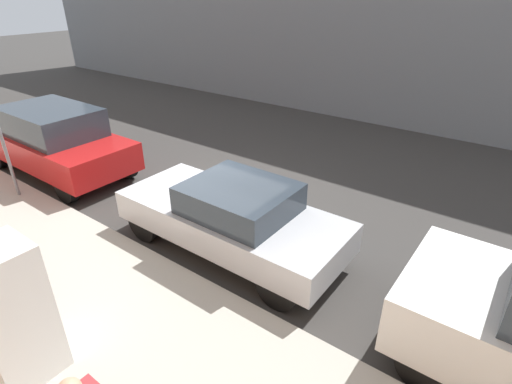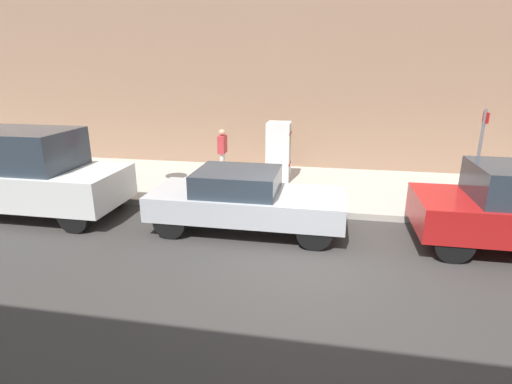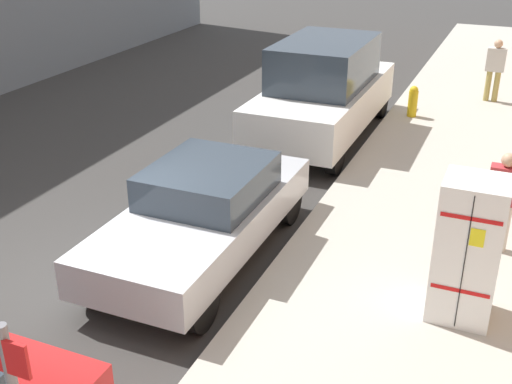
{
  "view_description": "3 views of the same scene",
  "coord_description": "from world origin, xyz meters",
  "px_view_note": "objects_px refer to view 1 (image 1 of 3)",
  "views": [
    {
      "loc": [
        -5.94,
        -5.56,
        4.51
      ],
      "look_at": [
        -0.85,
        -1.79,
        1.21
      ],
      "focal_mm": 28.0,
      "sensor_mm": 36.0,
      "label": 1
    },
    {
      "loc": [
        7.27,
        0.36,
        3.65
      ],
      "look_at": [
        -1.55,
        -1.29,
        0.8
      ],
      "focal_mm": 28.0,
      "sensor_mm": 36.0,
      "label": 2
    },
    {
      "loc": [
        -5.14,
        5.95,
        4.95
      ],
      "look_at": [
        -1.49,
        -2.63,
        0.63
      ],
      "focal_mm": 45.0,
      "sensor_mm": 36.0,
      "label": 3
    }
  ],
  "objects_px": {
    "parked_suv_red": "(55,140)",
    "parked_sedan_silver": "(233,216)",
    "street_sign_post": "(1,136)",
    "discarded_refrigerator": "(11,315)"
  },
  "relations": [
    {
      "from": "street_sign_post",
      "to": "parked_sedan_silver",
      "type": "xyz_separation_m",
      "value": [
        1.48,
        -5.25,
        -0.86
      ]
    },
    {
      "from": "street_sign_post",
      "to": "parked_sedan_silver",
      "type": "bearing_deg",
      "value": -74.28
    },
    {
      "from": "street_sign_post",
      "to": "parked_suv_red",
      "type": "bearing_deg",
      "value": 26.45
    },
    {
      "from": "parked_sedan_silver",
      "to": "parked_suv_red",
      "type": "height_order",
      "value": "parked_suv_red"
    },
    {
      "from": "discarded_refrigerator",
      "to": "street_sign_post",
      "type": "xyz_separation_m",
      "value": [
        2.23,
        4.97,
        0.52
      ]
    },
    {
      "from": "parked_sedan_silver",
      "to": "discarded_refrigerator",
      "type": "bearing_deg",
      "value": 175.68
    },
    {
      "from": "street_sign_post",
      "to": "parked_suv_red",
      "type": "xyz_separation_m",
      "value": [
        1.48,
        0.74,
        -0.68
      ]
    },
    {
      "from": "street_sign_post",
      "to": "parked_suv_red",
      "type": "relative_size",
      "value": 0.55
    },
    {
      "from": "discarded_refrigerator",
      "to": "parked_suv_red",
      "type": "bearing_deg",
      "value": 57.0
    },
    {
      "from": "parked_suv_red",
      "to": "parked_sedan_silver",
      "type": "bearing_deg",
      "value": -90.0
    }
  ]
}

